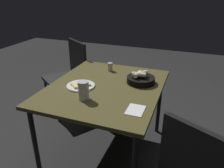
% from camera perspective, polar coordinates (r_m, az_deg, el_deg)
% --- Properties ---
extents(ground, '(8.00, 8.00, 0.00)m').
position_cam_1_polar(ground, '(2.33, -1.48, -16.77)').
color(ground, '#282828').
extents(dining_table, '(1.13, 0.95, 0.72)m').
position_cam_1_polar(dining_table, '(1.96, -1.69, -2.03)').
color(dining_table, '#4D4723').
rests_on(dining_table, ground).
extents(pizza_plate, '(0.25, 0.25, 0.04)m').
position_cam_1_polar(pizza_plate, '(1.94, -8.08, -0.35)').
color(pizza_plate, white).
rests_on(pizza_plate, dining_table).
extents(bread_basket, '(0.25, 0.25, 0.11)m').
position_cam_1_polar(bread_basket, '(2.00, 7.39, 1.26)').
color(bread_basket, black).
rests_on(bread_basket, dining_table).
extents(beer_glass, '(0.08, 0.08, 0.15)m').
position_cam_1_polar(beer_glass, '(1.70, -7.35, -1.94)').
color(beer_glass, silver).
rests_on(beer_glass, dining_table).
extents(pepper_shaker, '(0.05, 0.05, 0.09)m').
position_cam_1_polar(pepper_shaker, '(2.26, -0.50, 4.32)').
color(pepper_shaker, '#BFB299').
rests_on(pepper_shaker, dining_table).
extents(napkin, '(0.16, 0.12, 0.00)m').
position_cam_1_polar(napkin, '(1.58, 6.07, -6.69)').
color(napkin, white).
rests_on(napkin, dining_table).
extents(chair_near, '(0.61, 0.61, 0.90)m').
position_cam_1_polar(chair_near, '(2.84, -10.78, 2.99)').
color(chair_near, '#282828').
rests_on(chair_near, ground).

